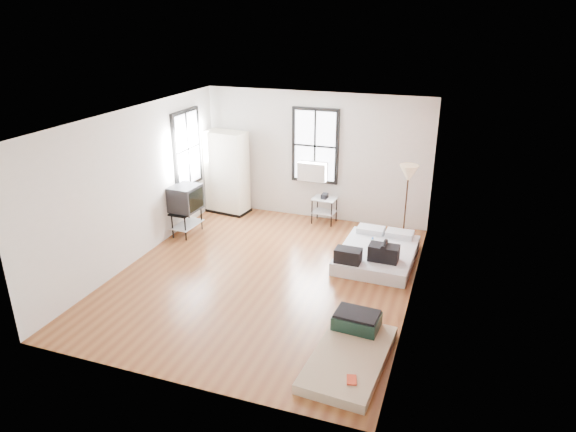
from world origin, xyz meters
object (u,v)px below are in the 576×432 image
at_px(mattress_bare, 351,348).
at_px(tv_stand, 186,200).
at_px(mattress_main, 377,253).
at_px(side_table, 324,203).
at_px(floor_lamp, 408,177).
at_px(wardrobe, 227,173).

relative_size(mattress_bare, tv_stand, 1.70).
bearing_deg(mattress_main, mattress_bare, -84.73).
bearing_deg(tv_stand, side_table, 34.24).
bearing_deg(floor_lamp, side_table, 161.31).
bearing_deg(floor_lamp, mattress_main, -112.13).
relative_size(floor_lamp, tv_stand, 1.57).
height_order(wardrobe, side_table, wardrobe).
xyz_separation_m(wardrobe, tv_stand, (-0.24, -1.47, -0.18)).
bearing_deg(mattress_main, side_table, 135.36).
relative_size(side_table, floor_lamp, 0.41).
distance_m(mattress_main, tv_stand, 4.00).
height_order(mattress_main, wardrobe, wardrobe).
bearing_deg(side_table, mattress_main, -46.13).
bearing_deg(mattress_bare, wardrobe, 135.78).
relative_size(mattress_main, floor_lamp, 1.12).
distance_m(side_table, tv_stand, 2.97).
bearing_deg(tv_stand, wardrobe, 83.74).
height_order(mattress_main, floor_lamp, floor_lamp).
bearing_deg(mattress_bare, floor_lamp, 91.47).
distance_m(side_table, floor_lamp, 2.12).
bearing_deg(mattress_bare, mattress_main, 97.71).
bearing_deg(tv_stand, mattress_bare, -32.13).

